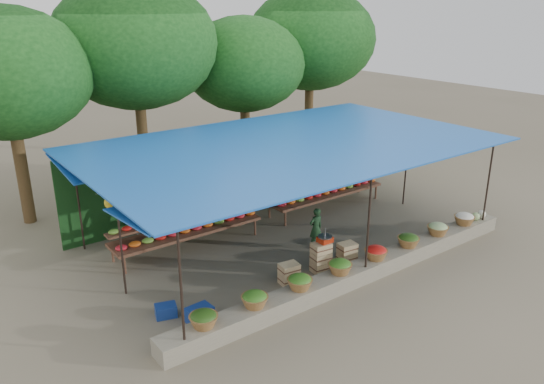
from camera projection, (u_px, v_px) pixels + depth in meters
ground at (289, 241)px, 14.88m from camera, size 60.00×60.00×0.00m
stone_curb at (361, 272)px, 12.74m from camera, size 10.60×0.55×0.40m
stall_canopy at (289, 148)px, 14.02m from camera, size 10.80×6.60×2.82m
produce_baskets at (358, 260)px, 12.56m from camera, size 8.98×0.58×0.34m
netting_backdrop at (228, 171)px, 16.84m from camera, size 10.60×0.06×2.50m
tree_row at (192, 52)px, 18.17m from camera, size 16.51×5.50×7.12m
fruit_table_left at (186, 226)px, 14.30m from camera, size 4.21×0.95×0.93m
fruit_table_right at (325, 190)px, 17.10m from camera, size 4.21×0.95×0.93m
crate_counter at (320, 260)px, 13.07m from camera, size 2.39×0.40×0.77m
weighing_scale at (325, 239)px, 12.96m from camera, size 0.35×0.35×0.37m
vendor_seated at (316, 228)px, 14.25m from camera, size 0.44×0.30×1.16m
customer_left at (147, 216)px, 14.38m from camera, size 0.89×0.74×1.67m
customer_mid at (276, 182)px, 17.03m from camera, size 1.17×0.72×1.75m
customer_right at (315, 173)px, 18.02m from camera, size 1.03×0.79×1.63m
blue_crate_front at (199, 314)px, 11.09m from camera, size 0.56×0.42×0.32m
blue_crate_back at (166, 311)px, 11.26m from camera, size 0.52×0.44×0.27m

